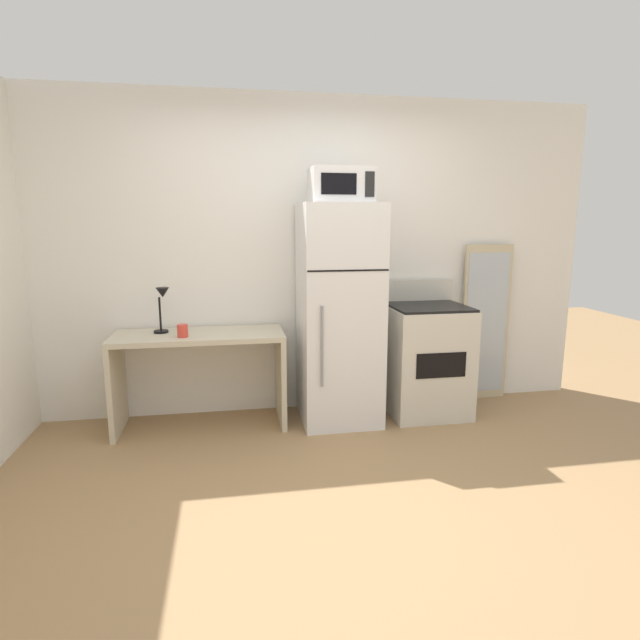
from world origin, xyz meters
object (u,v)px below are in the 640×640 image
Objects in this scene: refrigerator at (339,315)px; microwave at (341,186)px; desk at (200,360)px; desk_lamp at (162,302)px; coffee_mug at (183,331)px; leaning_mirror at (485,323)px; oven_range at (426,359)px.

microwave is at bearing -89.68° from refrigerator.
refrigerator is (1.10, -0.05, 0.33)m from desk.
desk is 2.82× the size of microwave.
coffee_mug is at bearing -47.80° from desk_lamp.
leaning_mirror is (2.77, 0.17, -0.29)m from desk_lamp.
refrigerator is at bearing -4.22° from desk_lamp.
leaning_mirror is at bearing 7.47° from coffee_mug.
oven_range is 0.79× the size of leaning_mirror.
microwave is 1.59m from oven_range.
refrigerator is (1.36, -0.10, -0.12)m from desk_lamp.
refrigerator reaches higher than coffee_mug.
refrigerator is (1.20, 0.07, 0.07)m from coffee_mug.
desk is 0.31m from coffee_mug.
oven_range is (2.11, -0.09, -0.52)m from desk_lamp.
desk is 0.53m from desk_lamp.
leaning_mirror reaches higher than coffee_mug.
microwave is 0.33× the size of leaning_mirror.
leaning_mirror is (1.40, 0.27, -0.17)m from refrigerator.
desk_lamp is at bearing 175.78° from refrigerator.
leaning_mirror is at bearing 3.49° from desk_lamp.
desk is 1.85m from oven_range.
oven_range is 0.74m from leaning_mirror.
coffee_mug reaches higher than desk.
desk is 13.66× the size of coffee_mug.
refrigerator is at bearing -178.92° from oven_range.
coffee_mug is at bearing -177.54° from microwave.
leaning_mirror is at bearing 5.10° from desk.
desk is 1.15m from refrigerator.
oven_range is (0.75, 0.01, -0.40)m from refrigerator.
desk_lamp is at bearing 177.66° from oven_range.
refrigerator is 3.77× the size of microwave.
coffee_mug is at bearing -176.54° from refrigerator.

